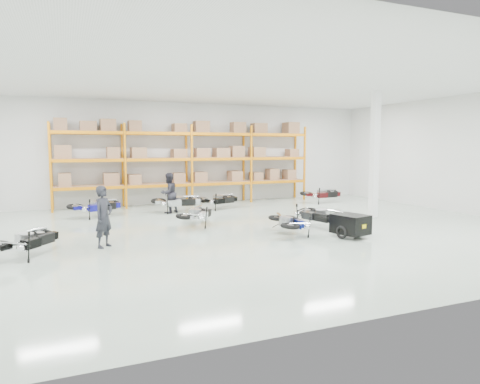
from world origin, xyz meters
name	(u,v)px	position (x,y,z in m)	size (l,w,h in m)	color
room	(246,156)	(0.00, 0.00, 2.25)	(18.00, 18.00, 18.00)	#ACBFAF
pallet_rack	(189,153)	(0.00, 6.45, 2.26)	(11.28, 0.98, 3.62)	orange
structural_column	(375,155)	(5.20, 0.50, 2.25)	(0.25, 0.25, 4.50)	white
moto_blue_centre	(290,219)	(0.84, -1.21, 0.48)	(0.70, 1.57, 0.96)	#081251
moto_silver_left	(197,211)	(-1.18, 1.25, 0.48)	(0.70, 1.58, 0.97)	#ABADB2
moto_black_far_left	(27,236)	(-5.95, -1.04, 0.49)	(0.71, 1.60, 0.98)	black
moto_touring_right	(319,211)	(2.25, -0.54, 0.53)	(0.77, 1.72, 1.05)	black
trailer	(350,224)	(2.25, -2.14, 0.38)	(0.93, 1.59, 0.64)	black
moto_back_a	(96,203)	(-4.07, 4.28, 0.52)	(0.75, 1.70, 1.04)	navy
moto_back_b	(178,198)	(-1.04, 4.37, 0.53)	(0.77, 1.74, 1.06)	#A4AAAD
moto_back_c	(219,197)	(0.70, 4.55, 0.50)	(0.72, 1.62, 0.99)	black
moto_back_d	(322,191)	(5.71, 4.59, 0.52)	(0.76, 1.71, 1.05)	#430D0F
person_left	(104,217)	(-4.22, -0.73, 0.78)	(0.57, 0.37, 1.56)	black
person_back	(169,193)	(-1.43, 4.24, 0.78)	(0.75, 0.59, 1.55)	black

